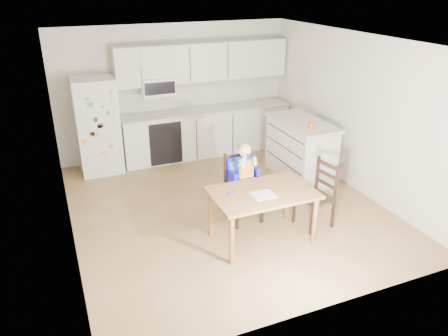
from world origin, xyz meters
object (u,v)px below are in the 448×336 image
at_px(red_cup, 311,126).
at_px(dining_table, 263,198).
at_px(refrigerator, 97,126).
at_px(kitchen_island, 300,149).
at_px(chair_side, 321,190).
at_px(chair_booster, 243,174).

xyz_separation_m(red_cup, dining_table, (-1.44, -1.14, -0.46)).
height_order(red_cup, dining_table, red_cup).
xyz_separation_m(refrigerator, dining_table, (1.65, -3.19, -0.23)).
distance_m(kitchen_island, red_cup, 0.70).
xyz_separation_m(kitchen_island, chair_side, (-0.59, -1.49, 0.02)).
distance_m(refrigerator, dining_table, 3.59).
height_order(kitchen_island, chair_side, kitchen_island).
xyz_separation_m(kitchen_island, chair_booster, (-1.54, -0.93, 0.19)).
bearing_deg(kitchen_island, dining_table, -134.72).
xyz_separation_m(red_cup, chair_side, (-0.50, -1.08, -0.54)).
bearing_deg(chair_booster, red_cup, 17.43).
bearing_deg(red_cup, kitchen_island, 77.02).
relative_size(refrigerator, kitchen_island, 1.23).
distance_m(chair_booster, chair_side, 1.11).
xyz_separation_m(refrigerator, kitchen_island, (3.19, -1.63, -0.33)).
distance_m(refrigerator, chair_booster, 3.05).
xyz_separation_m(dining_table, chair_booster, (-0.00, 0.62, 0.09)).
bearing_deg(red_cup, chair_booster, -160.05).
distance_m(kitchen_island, dining_table, 2.19).
xyz_separation_m(kitchen_island, dining_table, (-1.54, -1.55, 0.11)).
bearing_deg(dining_table, chair_side, 3.78).
relative_size(refrigerator, chair_side, 1.79).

